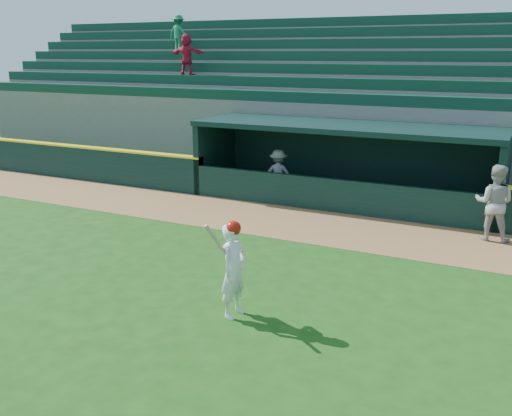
% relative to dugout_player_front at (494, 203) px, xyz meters
% --- Properties ---
extents(ground, '(120.00, 120.00, 0.00)m').
position_rel_dugout_player_front_xyz_m(ground, '(-4.54, -5.78, -0.97)').
color(ground, '#1A4912').
rests_on(ground, ground).
extents(warning_track, '(40.00, 3.00, 0.01)m').
position_rel_dugout_player_front_xyz_m(warning_track, '(-4.54, -0.88, -0.96)').
color(warning_track, olive).
rests_on(warning_track, ground).
extents(field_wall_left, '(15.50, 0.30, 1.20)m').
position_rel_dugout_player_front_xyz_m(field_wall_left, '(-16.79, 0.77, -0.37)').
color(field_wall_left, black).
rests_on(field_wall_left, ground).
extents(wall_stripe_left, '(15.50, 0.32, 0.06)m').
position_rel_dugout_player_front_xyz_m(wall_stripe_left, '(-16.79, 0.77, 0.26)').
color(wall_stripe_left, yellow).
rests_on(wall_stripe_left, field_wall_left).
extents(dugout_player_front, '(0.96, 0.76, 1.93)m').
position_rel_dugout_player_front_xyz_m(dugout_player_front, '(0.00, 0.00, 0.00)').
color(dugout_player_front, '#A5A5A0').
rests_on(dugout_player_front, ground).
extents(dugout_player_inside, '(1.13, 0.82, 1.58)m').
position_rel_dugout_player_front_xyz_m(dugout_player_inside, '(-6.59, 1.54, -0.18)').
color(dugout_player_inside, gray).
rests_on(dugout_player_inside, ground).
extents(dugout, '(9.40, 2.80, 2.46)m').
position_rel_dugout_player_front_xyz_m(dugout, '(-4.54, 2.22, 0.39)').
color(dugout, '#61615C').
rests_on(dugout, ground).
extents(stands, '(34.50, 6.25, 7.10)m').
position_rel_dugout_player_front_xyz_m(stands, '(-4.53, 6.79, 1.43)').
color(stands, slate).
rests_on(stands, ground).
extents(batter_at_plate, '(0.56, 0.77, 1.79)m').
position_rel_dugout_player_front_xyz_m(batter_at_plate, '(-3.74, -6.66, -0.07)').
color(batter_at_plate, white).
rests_on(batter_at_plate, ground).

